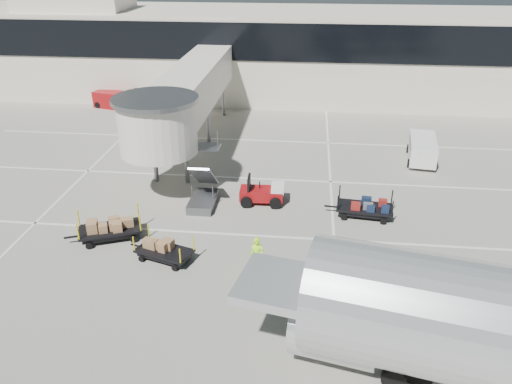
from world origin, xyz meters
TOP-DOWN VIEW (x-y plane):
  - ground at (0.00, 0.00)m, footprint 140.00×140.00m
  - lane_markings at (-0.67, 9.33)m, footprint 40.00×30.00m
  - terminal at (-0.35, 29.94)m, footprint 64.00×12.11m
  - jet_bridge at (-3.97, 12.26)m, footprint 5.70×20.40m
  - baggage_tug at (1.99, 5.72)m, footprint 2.57×1.68m
  - suitcase_cart at (7.70, 4.69)m, footprint 3.75×1.82m
  - box_cart_near at (-2.07, -0.66)m, footprint 3.32×2.07m
  - box_cart_far at (-5.41, 0.94)m, footprint 3.82×2.61m
  - ground_worker at (2.38, -1.15)m, footprint 0.71×0.51m
  - minivan at (12.35, 13.32)m, footprint 2.31×4.39m
  - belt_loader at (-13.39, 23.21)m, footprint 4.22×2.49m

SIDE VIEW (x-z plane):
  - ground at x=0.00m, z-range 0.00..0.00m
  - lane_markings at x=-0.67m, z-range 0.00..0.02m
  - box_cart_near at x=-2.07m, z-range -0.16..1.11m
  - suitcase_cart at x=7.70m, z-range -0.23..1.22m
  - box_cart_far at x=-5.41m, z-range -0.16..1.33m
  - baggage_tug at x=1.99m, z-range -0.23..1.43m
  - belt_loader at x=-13.39m, z-range -0.23..1.69m
  - ground_worker at x=2.38m, z-range 0.00..1.80m
  - minivan at x=12.35m, z-range 0.16..1.75m
  - terminal at x=-0.35m, z-range -3.49..11.71m
  - jet_bridge at x=-3.97m, z-range 1.27..7.30m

